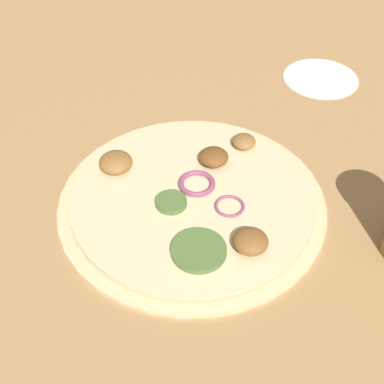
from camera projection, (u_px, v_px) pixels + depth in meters
name	position (u px, v px, depth m)	size (l,w,h in m)	color
ground_plane	(192.00, 204.00, 0.56)	(3.00, 3.00, 0.00)	tan
pizza	(192.00, 199.00, 0.56)	(0.28, 0.28, 0.03)	beige
flour_patch	(321.00, 78.00, 0.74)	(0.10, 0.10, 0.00)	white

